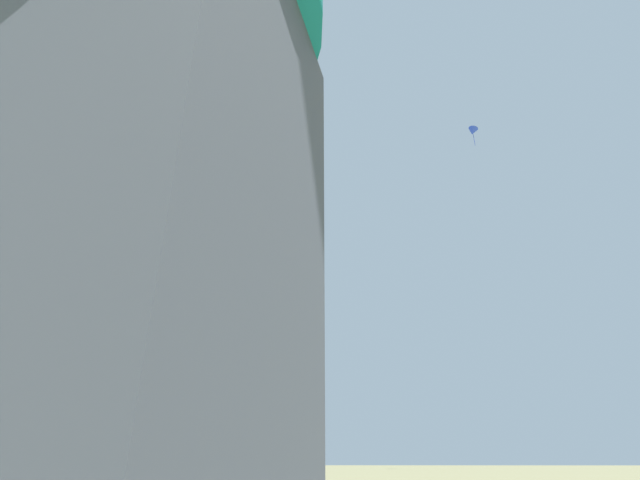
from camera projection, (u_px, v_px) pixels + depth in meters
The scene contains 3 objects.
distant_kite_yellow_high_right at pixel (134, 155), 25.25m from camera, with size 0.88×0.86×0.30m.
distant_kite_blue_mid_left at pixel (473, 131), 31.42m from camera, with size 0.99×0.92×1.52m.
distant_kite_magenta_high_left at pixel (142, 136), 28.34m from camera, with size 0.73×0.60×0.83m.
Camera 1 is at (0.31, 0.13, 0.50)m, focal length 25.99 mm.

